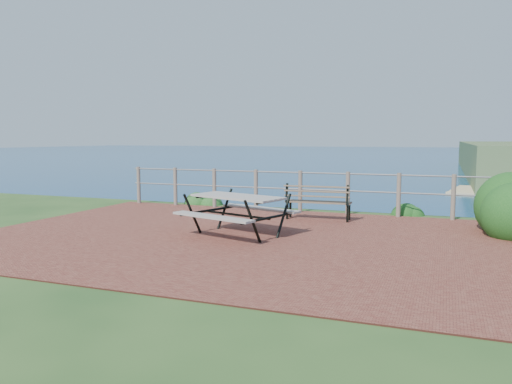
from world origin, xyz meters
TOP-DOWN VIEW (x-y plane):
  - ground at (0.00, 0.00)m, footprint 10.00×7.00m
  - ocean at (0.00, 200.00)m, footprint 1200.00×1200.00m
  - safety_railing at (0.00, 3.35)m, footprint 9.40×0.10m
  - picnic_table at (-0.27, 0.09)m, footprint 1.87×1.45m
  - park_bench at (0.70, 2.33)m, footprint 1.44×0.41m
  - shrub_lip_west at (-2.86, 3.79)m, footprint 0.78×0.78m
  - shrub_lip_east at (2.63, 3.83)m, footprint 0.78×0.78m

SIDE VIEW (x-z plane):
  - ground at x=0.00m, z-range -0.06..0.06m
  - ocean at x=0.00m, z-range 0.00..0.00m
  - shrub_lip_west at x=-2.86m, z-range -0.26..0.26m
  - shrub_lip_east at x=2.63m, z-range -0.26..0.26m
  - picnic_table at x=-0.27m, z-range 0.10..0.83m
  - park_bench at x=0.70m, z-range 0.13..0.93m
  - safety_railing at x=0.00m, z-range 0.07..1.07m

